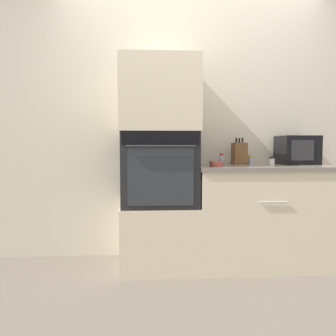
{
  "coord_description": "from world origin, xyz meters",
  "views": [
    {
      "loc": [
        -0.42,
        -2.54,
        1.08
      ],
      "look_at": [
        -0.26,
        0.21,
        0.88
      ],
      "focal_mm": 35.0,
      "sensor_mm": 36.0,
      "label": 1
    }
  ],
  "objects_px": {
    "condiment_jar_near": "(222,159)",
    "condiment_jar_mid": "(251,160)",
    "knife_block": "(239,153)",
    "bowl": "(216,164)",
    "wall_oven": "(159,168)",
    "microwave": "(297,150)",
    "condiment_jar_far": "(272,161)"
  },
  "relations": [
    {
      "from": "wall_oven",
      "to": "knife_block",
      "type": "xyz_separation_m",
      "value": [
        0.74,
        0.14,
        0.12
      ]
    },
    {
      "from": "wall_oven",
      "to": "condiment_jar_far",
      "type": "xyz_separation_m",
      "value": [
        0.99,
        -0.01,
        0.06
      ]
    },
    {
      "from": "wall_oven",
      "to": "condiment_jar_mid",
      "type": "relative_size",
      "value": 7.66
    },
    {
      "from": "bowl",
      "to": "condiment_jar_near",
      "type": "distance_m",
      "value": 0.31
    },
    {
      "from": "microwave",
      "to": "condiment_jar_near",
      "type": "relative_size",
      "value": 3.19
    },
    {
      "from": "microwave",
      "to": "condiment_jar_mid",
      "type": "bearing_deg",
      "value": 173.92
    },
    {
      "from": "condiment_jar_near",
      "to": "bowl",
      "type": "bearing_deg",
      "value": -111.3
    },
    {
      "from": "microwave",
      "to": "bowl",
      "type": "bearing_deg",
      "value": -162.34
    },
    {
      "from": "bowl",
      "to": "condiment_jar_far",
      "type": "xyz_separation_m",
      "value": [
        0.52,
        0.12,
        0.01
      ]
    },
    {
      "from": "microwave",
      "to": "condiment_jar_far",
      "type": "height_order",
      "value": "microwave"
    },
    {
      "from": "knife_block",
      "to": "condiment_jar_far",
      "type": "distance_m",
      "value": 0.3
    },
    {
      "from": "wall_oven",
      "to": "condiment_jar_near",
      "type": "distance_m",
      "value": 0.6
    },
    {
      "from": "condiment_jar_near",
      "to": "microwave",
      "type": "bearing_deg",
      "value": -2.23
    },
    {
      "from": "microwave",
      "to": "knife_block",
      "type": "xyz_separation_m",
      "value": [
        -0.54,
        0.01,
        -0.03
      ]
    },
    {
      "from": "knife_block",
      "to": "condiment_jar_near",
      "type": "distance_m",
      "value": 0.17
    },
    {
      "from": "knife_block",
      "to": "condiment_jar_mid",
      "type": "height_order",
      "value": "knife_block"
    },
    {
      "from": "bowl",
      "to": "condiment_jar_near",
      "type": "bearing_deg",
      "value": 68.7
    },
    {
      "from": "condiment_jar_near",
      "to": "condiment_jar_mid",
      "type": "bearing_deg",
      "value": 3.63
    },
    {
      "from": "microwave",
      "to": "condiment_jar_mid",
      "type": "xyz_separation_m",
      "value": [
        -0.42,
        0.04,
        -0.09
      ]
    },
    {
      "from": "condiment_jar_mid",
      "to": "wall_oven",
      "type": "bearing_deg",
      "value": -168.73
    },
    {
      "from": "wall_oven",
      "to": "condiment_jar_far",
      "type": "bearing_deg",
      "value": -0.78
    },
    {
      "from": "condiment_jar_near",
      "to": "condiment_jar_mid",
      "type": "height_order",
      "value": "condiment_jar_near"
    },
    {
      "from": "wall_oven",
      "to": "condiment_jar_mid",
      "type": "height_order",
      "value": "wall_oven"
    },
    {
      "from": "wall_oven",
      "to": "bowl",
      "type": "xyz_separation_m",
      "value": [
        0.47,
        -0.13,
        0.05
      ]
    },
    {
      "from": "wall_oven",
      "to": "condiment_jar_far",
      "type": "relative_size",
      "value": 8.42
    },
    {
      "from": "condiment_jar_near",
      "to": "condiment_jar_mid",
      "type": "relative_size",
      "value": 1.23
    },
    {
      "from": "microwave",
      "to": "wall_oven",
      "type": "bearing_deg",
      "value": -174.37
    },
    {
      "from": "wall_oven",
      "to": "microwave",
      "type": "height_order",
      "value": "wall_oven"
    },
    {
      "from": "condiment_jar_mid",
      "to": "condiment_jar_near",
      "type": "bearing_deg",
      "value": -176.37
    },
    {
      "from": "knife_block",
      "to": "bowl",
      "type": "distance_m",
      "value": 0.39
    },
    {
      "from": "microwave",
      "to": "condiment_jar_mid",
      "type": "distance_m",
      "value": 0.43
    },
    {
      "from": "bowl",
      "to": "condiment_jar_mid",
      "type": "distance_m",
      "value": 0.49
    }
  ]
}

